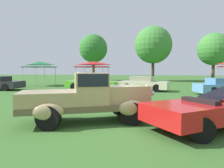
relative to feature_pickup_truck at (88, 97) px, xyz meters
name	(u,v)px	position (x,y,z in m)	size (l,w,h in m)	color
ground_plane	(107,123)	(0.67, -0.02, -0.87)	(120.00, 120.00, 0.00)	#386628
feature_pickup_truck	(88,97)	(0.00, 0.00, 0.00)	(4.62, 3.13, 1.70)	brown
neighbor_convertible	(211,109)	(3.96, 0.04, -0.29)	(4.34, 3.89, 1.40)	red
show_car_lime	(91,83)	(-3.12, 10.81, -0.27)	(4.71, 2.02, 1.22)	#60C62D
show_car_cream	(143,84)	(1.48, 10.94, -0.27)	(4.42, 2.56, 1.22)	beige
show_car_skyblue	(223,87)	(7.19, 9.01, -0.27)	(4.11, 2.55, 1.22)	#669EDB
spectator_by_row	(79,84)	(-2.20, 5.04, 0.05)	(0.47, 0.42, 1.69)	#7F7056
canopy_tent_left_field	(40,64)	(-10.08, 14.12, 1.55)	(2.78, 2.78, 2.71)	#B7B7BC
canopy_tent_center_field	(93,64)	(-4.12, 14.78, 1.56)	(3.16, 3.16, 2.71)	#B7B7BC
treeline_far_left	(93,49)	(-7.11, 25.42, 4.34)	(4.59, 4.59, 7.53)	brown
treeline_mid_left	(153,45)	(2.42, 25.76, 4.75)	(5.76, 5.76, 8.51)	#47331E
treeline_center	(214,49)	(11.33, 26.27, 3.98)	(4.81, 4.81, 7.28)	brown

